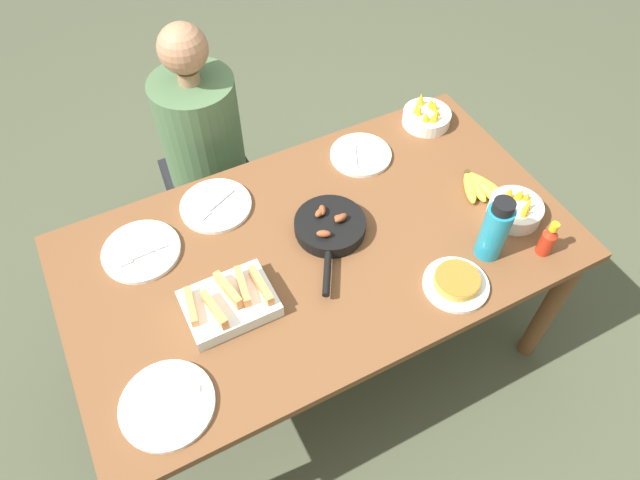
% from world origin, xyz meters
% --- Properties ---
extents(ground_plane, '(14.00, 14.00, 0.00)m').
position_xyz_m(ground_plane, '(0.00, 0.00, 0.00)').
color(ground_plane, '#474C38').
extents(dining_table, '(1.72, 0.97, 0.73)m').
position_xyz_m(dining_table, '(0.00, 0.00, 0.65)').
color(dining_table, brown).
rests_on(dining_table, ground_plane).
extents(banana_bunch, '(0.16, 0.21, 0.04)m').
position_xyz_m(banana_bunch, '(0.63, -0.04, 0.75)').
color(banana_bunch, yellow).
rests_on(banana_bunch, dining_table).
extents(melon_tray, '(0.28, 0.21, 0.09)m').
position_xyz_m(melon_tray, '(-0.36, -0.09, 0.77)').
color(melon_tray, silver).
rests_on(melon_tray, dining_table).
extents(skillet, '(0.28, 0.38, 0.08)m').
position_xyz_m(skillet, '(0.06, 0.04, 0.76)').
color(skillet, black).
rests_on(skillet, dining_table).
extents(frittata_plate_center, '(0.21, 0.21, 0.05)m').
position_xyz_m(frittata_plate_center, '(0.31, -0.35, 0.75)').
color(frittata_plate_center, silver).
rests_on(frittata_plate_center, dining_table).
extents(empty_plate_near_front, '(0.26, 0.26, 0.02)m').
position_xyz_m(empty_plate_near_front, '(-0.55, 0.25, 0.74)').
color(empty_plate_near_front, silver).
rests_on(empty_plate_near_front, dining_table).
extents(empty_plate_far_left, '(0.27, 0.27, 0.02)m').
position_xyz_m(empty_plate_far_left, '(-0.64, -0.31, 0.74)').
color(empty_plate_far_left, silver).
rests_on(empty_plate_far_left, dining_table).
extents(empty_plate_far_right, '(0.24, 0.24, 0.02)m').
position_xyz_m(empty_plate_far_right, '(0.34, 0.32, 0.74)').
color(empty_plate_far_right, silver).
rests_on(empty_plate_far_right, dining_table).
extents(empty_plate_mid_edge, '(0.26, 0.26, 0.02)m').
position_xyz_m(empty_plate_mid_edge, '(-0.25, 0.32, 0.74)').
color(empty_plate_mid_edge, silver).
rests_on(empty_plate_mid_edge, dining_table).
extents(fruit_bowl_mango, '(0.19, 0.19, 0.11)m').
position_xyz_m(fruit_bowl_mango, '(0.67, 0.36, 0.77)').
color(fruit_bowl_mango, silver).
rests_on(fruit_bowl_mango, dining_table).
extents(fruit_bowl_citrus, '(0.19, 0.19, 0.12)m').
position_xyz_m(fruit_bowl_citrus, '(0.67, -0.19, 0.77)').
color(fruit_bowl_citrus, silver).
rests_on(fruit_bowl_citrus, dining_table).
extents(water_bottle, '(0.09, 0.09, 0.25)m').
position_xyz_m(water_bottle, '(0.49, -0.28, 0.85)').
color(water_bottle, teal).
rests_on(water_bottle, dining_table).
extents(hot_sauce_bottle, '(0.05, 0.05, 0.14)m').
position_xyz_m(hot_sauce_bottle, '(0.66, -0.37, 0.79)').
color(hot_sauce_bottle, '#B72814').
rests_on(hot_sauce_bottle, dining_table).
extents(person_figure, '(0.37, 0.37, 1.19)m').
position_xyz_m(person_figure, '(-0.16, 0.76, 0.49)').
color(person_figure, black).
rests_on(person_figure, ground_plane).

